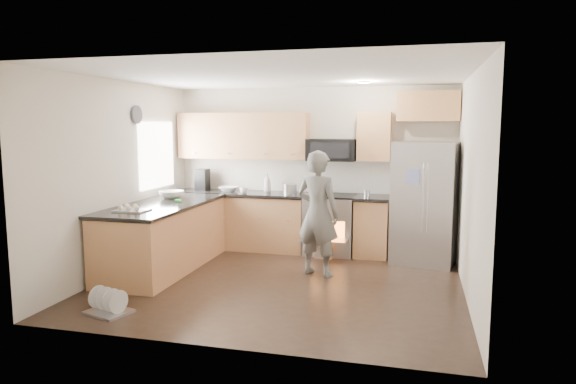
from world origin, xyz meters
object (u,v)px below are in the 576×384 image
(refrigerator, at_px, (424,203))
(stove_range, at_px, (330,211))
(person, at_px, (318,213))
(dish_rack, at_px, (108,306))

(refrigerator, bearing_deg, stove_range, -179.70)
(stove_range, xyz_separation_m, person, (0.04, -1.21, 0.16))
(dish_rack, bearing_deg, person, 46.07)
(refrigerator, height_order, person, refrigerator)
(person, relative_size, dish_rack, 3.15)
(stove_range, bearing_deg, person, -88.00)
(person, height_order, dish_rack, person)
(stove_range, height_order, dish_rack, stove_range)
(refrigerator, xyz_separation_m, dish_rack, (-3.27, -2.93, -0.81))
(stove_range, bearing_deg, refrigerator, -9.70)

